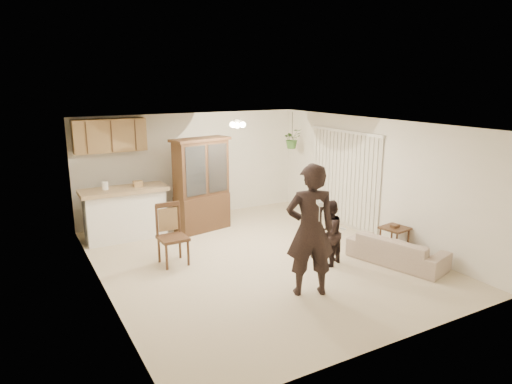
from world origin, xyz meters
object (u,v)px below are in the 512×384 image
child (329,229)px  side_table (394,239)px  chair_bar (173,248)px  chair_hutch_left (186,208)px  sofa (397,244)px  adult (310,239)px  chair_hutch_right (199,206)px  china_hutch (202,185)px

child → side_table: 1.55m
side_table → chair_bar: 4.18m
child → chair_hutch_left: child is taller
sofa → chair_bar: (-3.54, 1.94, -0.06)m
sofa → child: (-1.14, 0.55, 0.31)m
sofa → chair_hutch_left: bearing=13.7°
adult → child: bearing=-119.7°
side_table → chair_hutch_right: 4.58m
child → sofa: bearing=130.9°
child → side_table: child is taller
adult → chair_hutch_left: adult is taller
chair_hutch_right → chair_hutch_left: bearing=3.5°
side_table → chair_hutch_left: (-2.78, 3.80, 0.06)m
sofa → child: bearing=48.1°
child → chair_hutch_right: size_ratio=1.21×
sofa → adult: size_ratio=1.04×
child → chair_hutch_right: (-0.94, 3.75, -0.36)m
chair_bar → child: bearing=-31.5°
chair_bar → chair_hutch_right: 2.78m
chair_bar → chair_hutch_left: 2.53m
sofa → china_hutch: 4.26m
china_hutch → sofa: bearing=-68.1°
side_table → chair_hutch_left: size_ratio=0.49×
china_hutch → chair_hutch_left: bearing=87.0°
sofa → chair_hutch_left: (-2.43, 4.22, -0.04)m
sofa → side_table: (0.35, 0.41, -0.10)m
sofa → chair_bar: chair_bar is taller
sofa → adult: 2.18m
adult → side_table: (2.45, 0.62, -0.63)m
child → chair_hutch_left: size_ratio=1.16×
chair_hutch_left → chair_hutch_right: 0.37m
child → china_hutch: china_hutch is taller
sofa → chair_hutch_right: 4.77m
adult → chair_hutch_left: (-0.34, 4.43, -0.57)m
chair_hutch_left → chair_hutch_right: size_ratio=1.05×
china_hutch → chair_hutch_left: 0.99m
side_table → chair_hutch_left: 4.71m
child → chair_bar: (-2.40, 1.39, -0.36)m
child → chair_bar: 2.80m
sofa → child: child is taller
sofa → china_hutch: size_ratio=0.92×
sofa → chair_hutch_right: (-2.08, 4.30, -0.05)m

